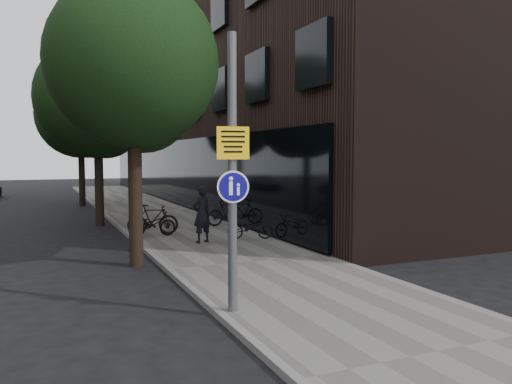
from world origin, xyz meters
TOP-DOWN VIEW (x-y plane):
  - ground at (0.00, 0.00)m, footprint 120.00×120.00m
  - sidewalk at (0.25, 10.00)m, footprint 4.50×60.00m
  - curb_edge at (-2.00, 10.00)m, footprint 0.15×60.00m
  - building_right_dark_brick at (8.50, 22.00)m, footprint 12.00×40.00m
  - street_tree_near at (-2.53, 4.64)m, footprint 4.40×4.40m
  - street_tree_mid at (-2.53, 13.14)m, footprint 5.00×5.00m
  - street_tree_far at (-2.53, 22.14)m, footprint 5.00×5.00m
  - signpost at (-1.77, -0.43)m, footprint 0.56×0.16m
  - pedestrian at (-0.13, 6.64)m, footprint 0.79×0.65m
  - parked_bike_facade_near at (1.55, 6.63)m, footprint 1.61×0.92m
  - parked_bike_facade_far at (2.00, 10.07)m, footprint 1.75×0.58m
  - parked_bike_curb_near at (-1.35, 8.46)m, footprint 1.72×0.77m
  - parked_bike_curb_far at (-1.23, 8.95)m, footprint 1.85×0.89m

SIDE VIEW (x-z plane):
  - ground at x=0.00m, z-range 0.00..0.00m
  - sidewalk at x=0.25m, z-range 0.00..0.12m
  - curb_edge at x=-2.00m, z-range 0.00..0.13m
  - parked_bike_facade_near at x=1.55m, z-range 0.12..0.92m
  - parked_bike_curb_near at x=-1.35m, z-range 0.12..0.99m
  - parked_bike_facade_far at x=2.00m, z-range 0.12..1.16m
  - parked_bike_curb_far at x=-1.23m, z-range 0.12..1.19m
  - pedestrian at x=-0.13m, z-range 0.12..1.96m
  - signpost at x=-1.77m, z-range 0.14..5.06m
  - street_tree_near at x=-2.53m, z-range 1.36..8.86m
  - street_tree_mid at x=-2.53m, z-range 1.21..9.01m
  - street_tree_far at x=-2.53m, z-range 1.21..9.01m
  - building_right_dark_brick at x=8.50m, z-range 0.00..18.00m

